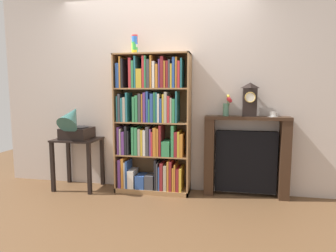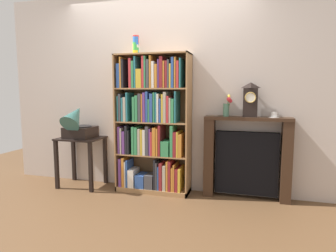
# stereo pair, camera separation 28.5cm
# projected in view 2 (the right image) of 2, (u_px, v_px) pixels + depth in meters

# --- Properties ---
(ground_plane) EXTENTS (7.56, 6.40, 0.02)m
(ground_plane) POSITION_uv_depth(u_px,v_px,m) (151.00, 194.00, 3.74)
(ground_plane) COLOR brown
(wall_back) EXTENTS (4.56, 0.08, 2.60)m
(wall_back) POSITION_uv_depth(u_px,v_px,m) (163.00, 92.00, 3.84)
(wall_back) COLOR beige
(wall_back) RESTS_ON ground
(bookshelf) EXTENTS (0.95, 0.32, 1.77)m
(bookshelf) POSITION_uv_depth(u_px,v_px,m) (152.00, 127.00, 3.72)
(bookshelf) COLOR #A87A4C
(bookshelf) RESTS_ON ground
(cup_stack) EXTENTS (0.08, 0.08, 0.24)m
(cup_stack) POSITION_uv_depth(u_px,v_px,m) (136.00, 45.00, 3.70)
(cup_stack) COLOR yellow
(cup_stack) RESTS_ON bookshelf
(side_table_left) EXTENTS (0.58, 0.46, 0.68)m
(side_table_left) POSITION_uv_depth(u_px,v_px,m) (81.00, 150.00, 3.98)
(side_table_left) COLOR black
(side_table_left) RESTS_ON ground
(gramophone) EXTENTS (0.36, 0.51, 0.51)m
(gramophone) POSITION_uv_depth(u_px,v_px,m) (78.00, 124.00, 3.87)
(gramophone) COLOR black
(gramophone) RESTS_ON side_table_left
(fireplace_mantel) EXTENTS (1.02, 0.20, 1.00)m
(fireplace_mantel) POSITION_uv_depth(u_px,v_px,m) (247.00, 158.00, 3.53)
(fireplace_mantel) COLOR #382316
(fireplace_mantel) RESTS_ON ground
(mantel_clock) EXTENTS (0.16, 0.14, 0.41)m
(mantel_clock) POSITION_uv_depth(u_px,v_px,m) (250.00, 100.00, 3.42)
(mantel_clock) COLOR black
(mantel_clock) RESTS_ON fireplace_mantel
(flower_vase) EXTENTS (0.11, 0.14, 0.26)m
(flower_vase) POSITION_uv_depth(u_px,v_px,m) (227.00, 107.00, 3.50)
(flower_vase) COLOR #4C7A60
(flower_vase) RESTS_ON fireplace_mantel
(teacup_with_saucer) EXTENTS (0.12, 0.12, 0.06)m
(teacup_with_saucer) POSITION_uv_depth(u_px,v_px,m) (274.00, 115.00, 3.37)
(teacup_with_saucer) COLOR white
(teacup_with_saucer) RESTS_ON fireplace_mantel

